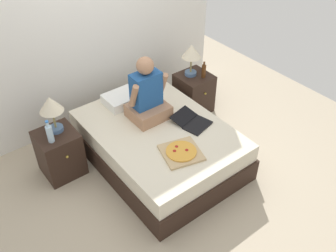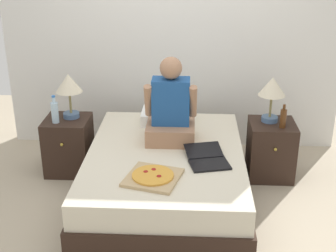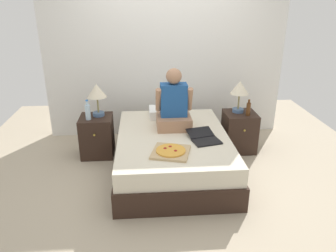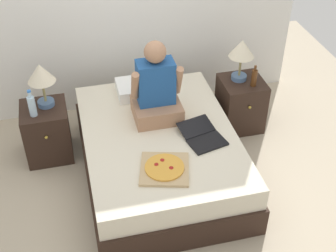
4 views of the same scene
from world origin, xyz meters
TOP-DOWN VIEW (x-y plane):
  - ground_plane at (0.00, 0.00)m, footprint 5.68×5.68m
  - wall_back at (0.00, 1.32)m, footprint 3.68×0.12m
  - bed at (0.00, 0.00)m, footprint 1.41×1.92m
  - nightstand_left at (-1.02, 0.54)m, footprint 0.44×0.47m
  - lamp_on_left_nightstand at (-0.98, 0.59)m, footprint 0.26×0.26m
  - water_bottle at (-1.10, 0.45)m, footprint 0.07×0.07m
  - nightstand_right at (1.02, 0.54)m, footprint 0.44×0.47m
  - lamp_on_right_nightstand at (0.99, 0.59)m, footprint 0.26×0.26m
  - beer_bottle at (1.09, 0.44)m, footprint 0.06×0.06m
  - pillow at (-0.02, 0.68)m, footprint 0.52×0.34m
  - person_seated at (0.03, 0.26)m, footprint 0.47×0.40m
  - laptop at (0.36, -0.19)m, footprint 0.41×0.48m
  - pizza_box at (-0.07, -0.50)m, footprint 0.49×0.49m

SIDE VIEW (x-z plane):
  - ground_plane at x=0.00m, z-range 0.00..0.00m
  - bed at x=0.00m, z-range 0.00..0.50m
  - nightstand_left at x=-1.02m, z-range 0.00..0.57m
  - nightstand_right at x=1.02m, z-range 0.00..0.57m
  - pizza_box at x=-0.07m, z-range 0.50..0.54m
  - laptop at x=0.36m, z-range 0.49..0.56m
  - pillow at x=-0.02m, z-range 0.50..0.62m
  - beer_bottle at x=1.09m, z-range 0.55..0.78m
  - water_bottle at x=-1.10m, z-range 0.54..0.82m
  - person_seated at x=0.03m, z-range 0.40..1.18m
  - lamp_on_left_nightstand at x=-0.98m, z-range 0.67..1.12m
  - lamp_on_right_nightstand at x=0.99m, z-range 0.67..1.12m
  - wall_back at x=0.00m, z-range 0.00..2.50m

